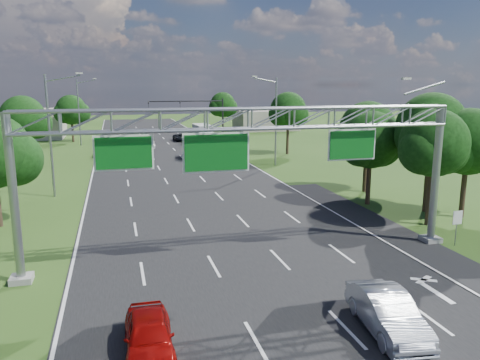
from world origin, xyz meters
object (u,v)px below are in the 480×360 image
object	(u,v)px
regulatory_sign	(457,221)
traffic_signal	(202,110)
red_coupe	(149,335)
box_truck	(203,135)
sign_gantry	(251,131)
silver_sedan	(387,313)

from	to	relation	value
regulatory_sign	traffic_signal	bearing A→B (deg)	95.20
red_coupe	box_truck	xyz separation A→B (m)	(12.81, 58.02, 0.71)
sign_gantry	traffic_signal	world-z (taller)	sign_gantry
silver_sedan	box_truck	bearing A→B (deg)	93.20
box_truck	red_coupe	bearing A→B (deg)	-103.92
box_truck	traffic_signal	bearing A→B (deg)	83.00
box_truck	regulatory_sign	bearing A→B (deg)	-85.70
regulatory_sign	silver_sedan	size ratio (longest dim) A/B	0.45
traffic_signal	silver_sedan	bearing A→B (deg)	-93.99
box_truck	sign_gantry	bearing A→B (deg)	-99.27
silver_sedan	box_truck	distance (m)	58.93
sign_gantry	regulatory_sign	distance (m)	13.25
sign_gantry	box_truck	size ratio (longest dim) A/B	3.00
traffic_signal	silver_sedan	xyz separation A→B (m)	(-4.29, -61.51, -4.40)
sign_gantry	regulatory_sign	bearing A→B (deg)	-4.83
red_coupe	silver_sedan	bearing A→B (deg)	-3.87
sign_gantry	box_truck	bearing A→B (deg)	82.20
regulatory_sign	silver_sedan	xyz separation A→B (m)	(-9.21, -7.49, -0.74)
traffic_signal	box_truck	world-z (taller)	traffic_signal
red_coupe	silver_sedan	xyz separation A→B (m)	(8.78, -0.77, 0.07)
sign_gantry	box_truck	world-z (taller)	sign_gantry
red_coupe	silver_sedan	distance (m)	8.82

